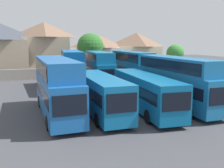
% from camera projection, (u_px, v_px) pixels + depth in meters
% --- Properties ---
extents(ground, '(140.00, 140.00, 0.00)m').
position_uv_depth(ground, '(84.00, 82.00, 40.61)').
color(ground, '#424247').
extents(depot_boundary_wall, '(56.00, 0.50, 1.80)m').
position_uv_depth(depot_boundary_wall, '(77.00, 73.00, 45.64)').
color(depot_boundary_wall, gray).
rests_on(depot_boundary_wall, ground).
extents(bus_1, '(3.10, 11.59, 4.91)m').
position_uv_depth(bus_1, '(57.00, 84.00, 21.91)').
color(bus_1, '#195BA4').
rests_on(bus_1, ground).
extents(bus_2, '(2.69, 10.87, 3.36)m').
position_uv_depth(bus_2, '(100.00, 93.00, 22.50)').
color(bus_2, '#106299').
rests_on(bus_2, ground).
extents(bus_3, '(3.06, 12.06, 3.32)m').
position_uv_depth(bus_3, '(145.00, 90.00, 23.62)').
color(bus_3, '#0D5F96').
rests_on(bus_3, ground).
extents(bus_4, '(2.88, 11.97, 4.85)m').
position_uv_depth(bus_4, '(177.00, 79.00, 25.00)').
color(bus_4, '#19659B').
rests_on(bus_4, ground).
extents(bus_5, '(3.31, 10.92, 3.40)m').
position_uv_depth(bus_5, '(53.00, 75.00, 34.47)').
color(bus_5, '#0F5E9C').
rests_on(bus_5, ground).
extents(bus_6, '(3.36, 11.18, 5.08)m').
position_uv_depth(bus_6, '(72.00, 67.00, 35.62)').
color(bus_6, '#0A559D').
rests_on(bus_6, ground).
extents(bus_7, '(3.18, 10.53, 4.93)m').
position_uv_depth(bus_7, '(99.00, 67.00, 36.41)').
color(bus_7, '#0E6399').
rests_on(bus_7, ground).
extents(bus_8, '(2.67, 11.80, 4.87)m').
position_uv_depth(bus_8, '(132.00, 66.00, 38.10)').
color(bus_8, '#0F6194').
rests_on(bus_8, ground).
extents(house_terrace_left, '(9.84, 7.12, 9.61)m').
position_uv_depth(house_terrace_left, '(2.00, 49.00, 47.21)').
color(house_terrace_left, tan).
rests_on(house_terrace_left, ground).
extents(house_terrace_centre, '(9.37, 8.29, 10.15)m').
position_uv_depth(house_terrace_centre, '(45.00, 47.00, 51.30)').
color(house_terrace_centre, tan).
rests_on(house_terrace_centre, ground).
extents(house_terrace_right, '(8.34, 7.61, 7.68)m').
position_uv_depth(house_terrace_right, '(98.00, 53.00, 52.82)').
color(house_terrace_right, silver).
rests_on(house_terrace_right, ground).
extents(house_terrace_far_right, '(9.37, 7.48, 8.26)m').
position_uv_depth(house_terrace_far_right, '(136.00, 51.00, 55.66)').
color(house_terrace_far_right, beige).
rests_on(house_terrace_far_right, ground).
extents(tree_left_of_lot, '(4.96, 4.96, 7.90)m').
position_uv_depth(tree_left_of_lot, '(90.00, 47.00, 48.15)').
color(tree_left_of_lot, brown).
rests_on(tree_left_of_lot, ground).
extents(tree_right_of_lot, '(3.32, 3.32, 5.83)m').
position_uv_depth(tree_right_of_lot, '(175.00, 53.00, 48.69)').
color(tree_right_of_lot, brown).
rests_on(tree_right_of_lot, ground).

